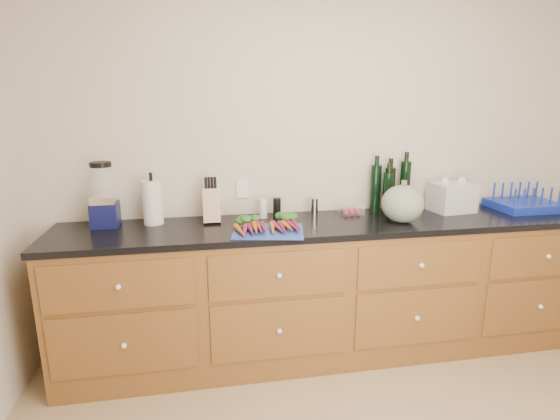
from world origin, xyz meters
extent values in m
cube|color=beige|center=(0.00, 1.62, 1.30)|extent=(4.10, 0.05, 2.60)
cube|color=brown|center=(0.00, 1.30, 0.45)|extent=(3.60, 0.60, 0.90)
cube|color=brown|center=(-1.35, 0.99, 0.72)|extent=(0.82, 0.01, 0.28)
sphere|color=white|center=(-1.35, 0.98, 0.72)|extent=(0.03, 0.03, 0.03)
cube|color=brown|center=(-1.35, 0.99, 0.36)|extent=(0.82, 0.01, 0.38)
sphere|color=white|center=(-1.35, 0.98, 0.36)|extent=(0.03, 0.03, 0.03)
cube|color=brown|center=(-0.45, 0.99, 0.72)|extent=(0.82, 0.01, 0.28)
sphere|color=white|center=(-0.45, 0.98, 0.72)|extent=(0.03, 0.03, 0.03)
cube|color=brown|center=(-0.45, 0.99, 0.36)|extent=(0.82, 0.01, 0.38)
sphere|color=white|center=(-0.45, 0.98, 0.36)|extent=(0.03, 0.03, 0.03)
cube|color=brown|center=(0.45, 0.99, 0.72)|extent=(0.82, 0.01, 0.28)
sphere|color=white|center=(0.45, 0.98, 0.72)|extent=(0.03, 0.03, 0.03)
cube|color=brown|center=(0.45, 0.99, 0.36)|extent=(0.82, 0.01, 0.38)
sphere|color=white|center=(0.45, 0.98, 0.36)|extent=(0.03, 0.03, 0.03)
cube|color=brown|center=(1.35, 0.99, 0.72)|extent=(0.82, 0.01, 0.28)
sphere|color=white|center=(1.35, 0.98, 0.72)|extent=(0.03, 0.03, 0.03)
cube|color=brown|center=(1.35, 0.99, 0.36)|extent=(0.82, 0.01, 0.38)
sphere|color=white|center=(1.35, 0.98, 0.36)|extent=(0.03, 0.03, 0.03)
cube|color=black|center=(0.00, 1.30, 0.92)|extent=(3.64, 0.62, 0.04)
cube|color=#2A47AE|center=(-0.49, 1.14, 0.95)|extent=(0.47, 0.39, 0.01)
cone|color=#CE5A18|center=(-0.66, 1.12, 0.97)|extent=(0.04, 0.18, 0.04)
cone|color=maroon|center=(-0.63, 1.12, 0.97)|extent=(0.04, 0.18, 0.04)
cone|color=maroon|center=(-0.60, 1.12, 0.97)|extent=(0.04, 0.18, 0.04)
cone|color=#CE5A18|center=(-0.57, 1.12, 0.97)|extent=(0.04, 0.18, 0.04)
cone|color=maroon|center=(-0.55, 1.12, 0.97)|extent=(0.04, 0.18, 0.04)
cone|color=maroon|center=(-0.52, 1.12, 0.97)|extent=(0.04, 0.18, 0.04)
ellipsoid|color=#1C4918|center=(-0.59, 1.26, 0.98)|extent=(0.18, 0.11, 0.06)
cone|color=#CE5A18|center=(-0.46, 1.12, 0.97)|extent=(0.04, 0.18, 0.04)
cone|color=maroon|center=(-0.43, 1.12, 0.97)|extent=(0.04, 0.18, 0.04)
cone|color=maroon|center=(-0.40, 1.12, 0.97)|extent=(0.04, 0.18, 0.04)
cone|color=#CE5A18|center=(-0.37, 1.12, 0.97)|extent=(0.04, 0.18, 0.04)
cone|color=maroon|center=(-0.34, 1.12, 0.97)|extent=(0.04, 0.18, 0.04)
cone|color=maroon|center=(-0.31, 1.12, 0.97)|extent=(0.04, 0.18, 0.04)
ellipsoid|color=#1C4918|center=(-0.39, 1.26, 0.98)|extent=(0.18, 0.11, 0.06)
ellipsoid|color=slate|center=(0.41, 1.21, 1.06)|extent=(0.27, 0.27, 0.25)
cube|color=#0E1142|center=(-1.48, 1.46, 1.02)|extent=(0.16, 0.16, 0.15)
cube|color=silver|center=(-1.48, 1.43, 1.12)|extent=(0.14, 0.09, 0.05)
cylinder|color=white|center=(-1.48, 1.46, 1.22)|extent=(0.12, 0.12, 0.21)
cylinder|color=black|center=(-1.48, 1.46, 1.33)|extent=(0.13, 0.13, 0.03)
cylinder|color=silver|center=(-1.19, 1.46, 1.08)|extent=(0.13, 0.13, 0.28)
cube|color=tan|center=(-0.82, 1.44, 1.05)|extent=(0.11, 0.11, 0.22)
cylinder|color=silver|center=(-0.47, 1.48, 1.00)|extent=(0.06, 0.06, 0.13)
cylinder|color=black|center=(-0.38, 1.48, 1.01)|extent=(0.05, 0.05, 0.13)
cylinder|color=silver|center=(-0.11, 1.48, 1.00)|extent=(0.05, 0.05, 0.12)
cube|color=white|center=(0.15, 1.47, 0.98)|extent=(0.16, 0.13, 0.07)
cylinder|color=black|center=(0.35, 1.52, 1.11)|extent=(0.07, 0.07, 0.33)
cylinder|color=black|center=(0.46, 1.53, 1.10)|extent=(0.07, 0.07, 0.31)
cylinder|color=black|center=(0.57, 1.52, 1.12)|extent=(0.07, 0.07, 0.36)
cylinder|color=black|center=(0.41, 1.45, 1.08)|extent=(0.07, 0.07, 0.29)
cube|color=#1228A2|center=(1.46, 1.38, 0.97)|extent=(0.45, 0.36, 0.06)
camera|label=1|loc=(-0.87, -1.36, 1.71)|focal=28.00mm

